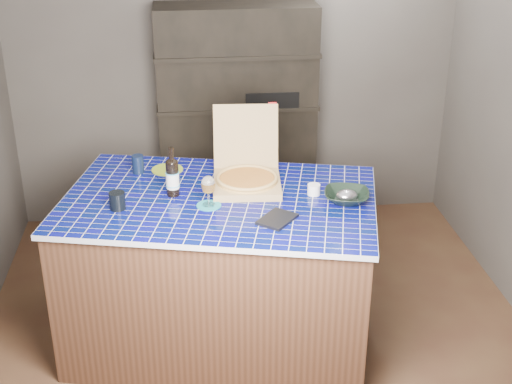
{
  "coord_description": "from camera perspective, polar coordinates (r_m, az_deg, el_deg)",
  "views": [
    {
      "loc": [
        -0.41,
        -3.72,
        2.76
      ],
      "look_at": [
        -0.01,
        0.0,
        1.01
      ],
      "focal_mm": 50.0,
      "sensor_mm": 36.0,
      "label": 1
    }
  ],
  "objects": [
    {
      "name": "bowl",
      "position": [
        4.09,
        7.26,
        -0.35
      ],
      "size": [
        0.3,
        0.3,
        0.06
      ],
      "primitive_type": "imported",
      "rotation": [
        0.0,
        0.0,
        -0.22
      ],
      "color": "black",
      "rests_on": "kitchen_island"
    },
    {
      "name": "dvd_case",
      "position": [
        3.85,
        1.71,
        -2.18
      ],
      "size": [
        0.25,
        0.26,
        0.02
      ],
      "primitive_type": "cube",
      "rotation": [
        0.0,
        0.0,
        -0.68
      ],
      "color": "black",
      "rests_on": "kitchen_island"
    },
    {
      "name": "shelving_unit",
      "position": [
        5.58,
        -1.49,
        5.7
      ],
      "size": [
        1.2,
        0.41,
        1.8
      ],
      "color": "black",
      "rests_on": "floor"
    },
    {
      "name": "pizza_box",
      "position": [
        4.24,
        -0.74,
        1.24
      ],
      "size": [
        0.43,
        0.51,
        0.43
      ],
      "rotation": [
        0.0,
        0.0,
        -0.07
      ],
      "color": "tan",
      "rests_on": "kitchen_island"
    },
    {
      "name": "foil_contents",
      "position": [
        4.08,
        7.27,
        -0.24
      ],
      "size": [
        0.12,
        0.1,
        0.06
      ],
      "primitive_type": "ellipsoid",
      "color": "#B4B2BE",
      "rests_on": "bowl"
    },
    {
      "name": "wine_glass",
      "position": [
        3.97,
        -3.84,
        0.53
      ],
      "size": [
        0.08,
        0.08,
        0.18
      ],
      "color": "white",
      "rests_on": "teal_trivet"
    },
    {
      "name": "teal_trivet",
      "position": [
        4.02,
        -3.79,
        -1.08
      ],
      "size": [
        0.14,
        0.14,
        0.01
      ],
      "primitive_type": "cylinder",
      "color": "teal",
      "rests_on": "kitchen_island"
    },
    {
      "name": "tumbler",
      "position": [
        4.04,
        -11.03,
        -0.69
      ],
      "size": [
        0.09,
        0.09,
        0.1
      ],
      "primitive_type": "cylinder",
      "color": "black",
      "rests_on": "kitchen_island"
    },
    {
      "name": "room",
      "position": [
        4.03,
        0.18,
        3.15
      ],
      "size": [
        3.5,
        3.5,
        3.5
      ],
      "color": "brown",
      "rests_on": "ground"
    },
    {
      "name": "kitchen_island",
      "position": [
        4.35,
        -2.83,
        -6.29
      ],
      "size": [
        2.0,
        1.51,
        0.98
      ],
      "rotation": [
        0.0,
        0.0,
        -0.23
      ],
      "color": "#4B2D1D",
      "rests_on": "floor"
    },
    {
      "name": "navy_cup",
      "position": [
        4.48,
        -9.43,
        2.22
      ],
      "size": [
        0.07,
        0.07,
        0.11
      ],
      "primitive_type": "cylinder",
      "color": "black",
      "rests_on": "kitchen_island"
    },
    {
      "name": "white_jar",
      "position": [
        4.15,
        4.65,
        0.2
      ],
      "size": [
        0.07,
        0.07,
        0.06
      ],
      "primitive_type": "cylinder",
      "color": "white",
      "rests_on": "kitchen_island"
    },
    {
      "name": "mead_bottle",
      "position": [
        4.12,
        -6.7,
        1.22
      ],
      "size": [
        0.08,
        0.08,
        0.3
      ],
      "color": "black",
      "rests_on": "kitchen_island"
    },
    {
      "name": "green_trivet",
      "position": [
        4.51,
        -7.11,
        1.8
      ],
      "size": [
        0.2,
        0.2,
        0.01
      ],
      "primitive_type": "cylinder",
      "color": "#94AE25",
      "rests_on": "kitchen_island"
    }
  ]
}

